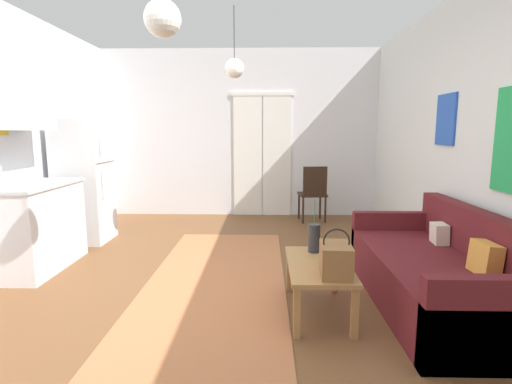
# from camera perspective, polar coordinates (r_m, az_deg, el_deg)

# --- Properties ---
(ground_plane) EXTENTS (5.26, 7.62, 0.10)m
(ground_plane) POSITION_cam_1_polar(r_m,az_deg,el_deg) (3.55, -6.14, -16.28)
(ground_plane) COLOR brown
(wall_back) EXTENTS (4.86, 0.13, 2.82)m
(wall_back) POSITION_cam_1_polar(r_m,az_deg,el_deg) (6.75, -2.29, 8.43)
(wall_back) COLOR silver
(wall_back) RESTS_ON ground_plane
(wall_right) EXTENTS (0.12, 7.22, 2.82)m
(wall_right) POSITION_cam_1_polar(r_m,az_deg,el_deg) (3.72, 33.02, 6.75)
(wall_right) COLOR silver
(wall_right) RESTS_ON ground_plane
(area_rug) EXTENTS (1.33, 3.40, 0.01)m
(area_rug) POSITION_cam_1_polar(r_m,az_deg,el_deg) (3.92, -5.85, -12.88)
(area_rug) COLOR #B26B42
(area_rug) RESTS_ON ground_plane
(couch) EXTENTS (0.89, 1.95, 0.82)m
(couch) POSITION_cam_1_polar(r_m,az_deg,el_deg) (3.65, 25.46, -11.00)
(couch) COLOR #5B191E
(couch) RESTS_ON ground_plane
(coffee_table) EXTENTS (0.49, 0.90, 0.41)m
(coffee_table) POSITION_cam_1_polar(r_m,az_deg,el_deg) (3.22, 9.15, -11.25)
(coffee_table) COLOR #A87542
(coffee_table) RESTS_ON ground_plane
(bamboo_vase) EXTENTS (0.10, 0.10, 0.47)m
(bamboo_vase) POSITION_cam_1_polar(r_m,az_deg,el_deg) (3.44, 8.53, -6.69)
(bamboo_vase) COLOR #2D2D33
(bamboo_vase) RESTS_ON coffee_table
(handbag) EXTENTS (0.24, 0.32, 0.35)m
(handbag) POSITION_cam_1_polar(r_m,az_deg,el_deg) (2.93, 11.65, -9.66)
(handbag) COLOR brown
(handbag) RESTS_ON coffee_table
(refrigerator) EXTENTS (0.62, 0.60, 1.61)m
(refrigerator) POSITION_cam_1_polar(r_m,az_deg,el_deg) (5.59, -23.96, 1.47)
(refrigerator) COLOR white
(refrigerator) RESTS_ON ground_plane
(kitchen_counter) EXTENTS (0.58, 1.10, 2.15)m
(kitchen_counter) POSITION_cam_1_polar(r_m,az_deg,el_deg) (4.67, -30.29, 0.07)
(kitchen_counter) COLOR silver
(kitchen_counter) RESTS_ON ground_plane
(accent_chair) EXTENTS (0.46, 0.44, 0.91)m
(accent_chair) POSITION_cam_1_polar(r_m,az_deg,el_deg) (6.28, 8.40, 0.14)
(accent_chair) COLOR black
(accent_chair) RESTS_ON ground_plane
(pendant_lamp_near) EXTENTS (0.25, 0.25, 0.74)m
(pendant_lamp_near) POSITION_cam_1_polar(r_m,az_deg,el_deg) (2.92, -13.57, 23.53)
(pendant_lamp_near) COLOR black
(pendant_lamp_far) EXTENTS (0.22, 0.22, 0.77)m
(pendant_lamp_far) POSITION_cam_1_polar(r_m,az_deg,el_deg) (4.56, -3.19, 17.71)
(pendant_lamp_far) COLOR black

